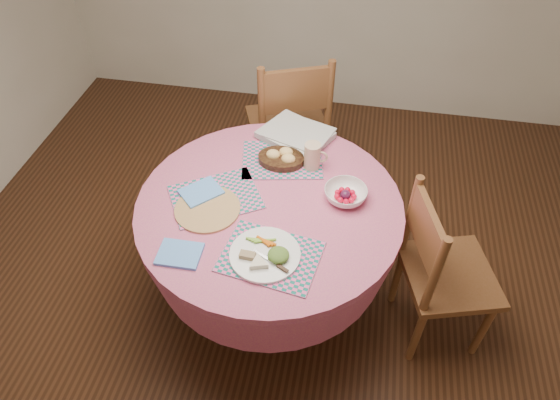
{
  "coord_description": "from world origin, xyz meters",
  "views": [
    {
      "loc": [
        0.34,
        -1.58,
        2.39
      ],
      "look_at": [
        0.05,
        0.0,
        0.78
      ],
      "focal_mm": 32.0,
      "sensor_mm": 36.0,
      "label": 1
    }
  ],
  "objects_px": {
    "chair_back": "(290,124)",
    "wicker_trivet": "(207,209)",
    "dining_table": "(270,231)",
    "fruit_bowl": "(345,194)",
    "chair_right": "(440,270)",
    "bread_bowl": "(281,158)",
    "latte_mug": "(313,156)",
    "dinner_plate": "(266,254)"
  },
  "relations": [
    {
      "from": "latte_mug",
      "to": "fruit_bowl",
      "type": "bearing_deg",
      "value": -46.87
    },
    {
      "from": "bread_bowl",
      "to": "fruit_bowl",
      "type": "xyz_separation_m",
      "value": [
        0.34,
        -0.2,
        -0.0
      ]
    },
    {
      "from": "dining_table",
      "to": "wicker_trivet",
      "type": "bearing_deg",
      "value": -160.87
    },
    {
      "from": "chair_back",
      "to": "fruit_bowl",
      "type": "height_order",
      "value": "chair_back"
    },
    {
      "from": "wicker_trivet",
      "to": "latte_mug",
      "type": "relative_size",
      "value": 2.19
    },
    {
      "from": "chair_right",
      "to": "latte_mug",
      "type": "distance_m",
      "value": 0.81
    },
    {
      "from": "chair_right",
      "to": "wicker_trivet",
      "type": "height_order",
      "value": "chair_right"
    },
    {
      "from": "chair_right",
      "to": "latte_mug",
      "type": "relative_size",
      "value": 6.81
    },
    {
      "from": "chair_right",
      "to": "wicker_trivet",
      "type": "bearing_deg",
      "value": 76.69
    },
    {
      "from": "dining_table",
      "to": "fruit_bowl",
      "type": "height_order",
      "value": "fruit_bowl"
    },
    {
      "from": "wicker_trivet",
      "to": "fruit_bowl",
      "type": "height_order",
      "value": "fruit_bowl"
    },
    {
      "from": "wicker_trivet",
      "to": "fruit_bowl",
      "type": "xyz_separation_m",
      "value": [
        0.61,
        0.18,
        0.02
      ]
    },
    {
      "from": "chair_back",
      "to": "dinner_plate",
      "type": "distance_m",
      "value": 1.25
    },
    {
      "from": "chair_back",
      "to": "latte_mug",
      "type": "height_order",
      "value": "chair_back"
    },
    {
      "from": "dining_table",
      "to": "chair_back",
      "type": "height_order",
      "value": "chair_back"
    },
    {
      "from": "chair_right",
      "to": "chair_back",
      "type": "xyz_separation_m",
      "value": [
        -0.89,
        0.94,
        0.05
      ]
    },
    {
      "from": "chair_right",
      "to": "chair_back",
      "type": "height_order",
      "value": "chair_back"
    },
    {
      "from": "bread_bowl",
      "to": "latte_mug",
      "type": "bearing_deg",
      "value": -3.13
    },
    {
      "from": "chair_back",
      "to": "bread_bowl",
      "type": "distance_m",
      "value": 0.67
    },
    {
      "from": "latte_mug",
      "to": "fruit_bowl",
      "type": "relative_size",
      "value": 0.56
    },
    {
      "from": "dining_table",
      "to": "chair_back",
      "type": "xyz_separation_m",
      "value": [
        -0.06,
        0.91,
        -0.02
      ]
    },
    {
      "from": "chair_right",
      "to": "fruit_bowl",
      "type": "height_order",
      "value": "chair_right"
    },
    {
      "from": "wicker_trivet",
      "to": "latte_mug",
      "type": "distance_m",
      "value": 0.58
    },
    {
      "from": "chair_right",
      "to": "dining_table",
      "type": "bearing_deg",
      "value": 71.25
    },
    {
      "from": "wicker_trivet",
      "to": "bread_bowl",
      "type": "height_order",
      "value": "bread_bowl"
    },
    {
      "from": "chair_right",
      "to": "wicker_trivet",
      "type": "xyz_separation_m",
      "value": [
        -1.1,
        -0.06,
        0.27
      ]
    },
    {
      "from": "dinner_plate",
      "to": "chair_back",
      "type": "bearing_deg",
      "value": 95.04
    },
    {
      "from": "bread_bowl",
      "to": "latte_mug",
      "type": "xyz_separation_m",
      "value": [
        0.16,
        -0.01,
        0.04
      ]
    },
    {
      "from": "dining_table",
      "to": "bread_bowl",
      "type": "height_order",
      "value": "bread_bowl"
    },
    {
      "from": "chair_back",
      "to": "wicker_trivet",
      "type": "bearing_deg",
      "value": 56.1
    },
    {
      "from": "dinner_plate",
      "to": "latte_mug",
      "type": "relative_size",
      "value": 2.17
    },
    {
      "from": "dining_table",
      "to": "dinner_plate",
      "type": "height_order",
      "value": "dinner_plate"
    },
    {
      "from": "chair_right",
      "to": "bread_bowl",
      "type": "bearing_deg",
      "value": 51.98
    },
    {
      "from": "chair_back",
      "to": "bread_bowl",
      "type": "xyz_separation_m",
      "value": [
        0.06,
        -0.62,
        0.25
      ]
    },
    {
      "from": "bread_bowl",
      "to": "latte_mug",
      "type": "relative_size",
      "value": 1.68
    },
    {
      "from": "wicker_trivet",
      "to": "dinner_plate",
      "type": "xyz_separation_m",
      "value": [
        0.32,
        -0.22,
        0.01
      ]
    },
    {
      "from": "chair_back",
      "to": "wicker_trivet",
      "type": "relative_size",
      "value": 3.43
    },
    {
      "from": "chair_back",
      "to": "wicker_trivet",
      "type": "distance_m",
      "value": 1.05
    },
    {
      "from": "dining_table",
      "to": "chair_right",
      "type": "xyz_separation_m",
      "value": [
        0.83,
        -0.03,
        -0.07
      ]
    },
    {
      "from": "chair_right",
      "to": "bread_bowl",
      "type": "height_order",
      "value": "chair_right"
    },
    {
      "from": "bread_bowl",
      "to": "latte_mug",
      "type": "height_order",
      "value": "latte_mug"
    },
    {
      "from": "chair_right",
      "to": "wicker_trivet",
      "type": "relative_size",
      "value": 3.11
    }
  ]
}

